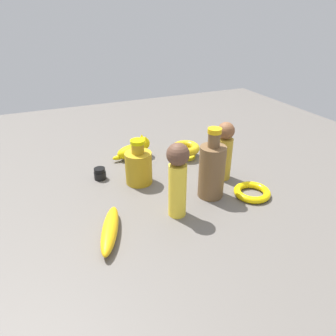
# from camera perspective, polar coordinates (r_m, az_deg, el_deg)

# --- Properties ---
(ground) EXTENTS (2.00, 2.00, 0.00)m
(ground) POSITION_cam_1_polar(r_m,az_deg,el_deg) (0.99, 0.00, -3.03)
(ground) COLOR #5B5651
(nail_polish_jar) EXTENTS (0.04, 0.04, 0.04)m
(nail_polish_jar) POSITION_cam_1_polar(r_m,az_deg,el_deg) (1.03, -12.47, -1.02)
(nail_polish_jar) COLOR black
(nail_polish_jar) RESTS_ON ground
(bowl) EXTENTS (0.11, 0.11, 0.05)m
(bowl) POSITION_cam_1_polar(r_m,az_deg,el_deg) (1.15, 3.27, 3.49)
(bowl) COLOR gold
(bowl) RESTS_ON ground
(bottle_tall) EXTENTS (0.08, 0.08, 0.21)m
(bottle_tall) POSITION_cam_1_polar(r_m,az_deg,el_deg) (0.90, 8.10, -0.30)
(bottle_tall) COLOR brown
(bottle_tall) RESTS_ON ground
(cat_figurine) EXTENTS (0.15, 0.07, 0.08)m
(cat_figurine) POSITION_cam_1_polar(r_m,az_deg,el_deg) (1.15, -6.06, 3.46)
(cat_figurine) COLOR #D9BD09
(cat_figurine) RESTS_ON ground
(bangle) EXTENTS (0.11, 0.11, 0.02)m
(bangle) POSITION_cam_1_polar(r_m,az_deg,el_deg) (0.96, 15.27, -4.33)
(bangle) COLOR yellow
(bangle) RESTS_ON ground
(person_figure_adult) EXTENTS (0.06, 0.06, 0.21)m
(person_figure_adult) POSITION_cam_1_polar(r_m,az_deg,el_deg) (0.79, 1.78, -1.79)
(person_figure_adult) COLOR yellow
(person_figure_adult) RESTS_ON ground
(bottle_short) EXTENTS (0.08, 0.08, 0.15)m
(bottle_short) POSITION_cam_1_polar(r_m,az_deg,el_deg) (0.97, -5.46, 0.37)
(bottle_short) COLOR #B38C1A
(bottle_short) RESTS_ON ground
(banana) EXTENTS (0.10, 0.19, 0.04)m
(banana) POSITION_cam_1_polar(r_m,az_deg,el_deg) (0.78, -10.67, -11.12)
(banana) COLOR gold
(banana) RESTS_ON ground
(person_figure_child) EXTENTS (0.06, 0.06, 0.19)m
(person_figure_child) POSITION_cam_1_polar(r_m,az_deg,el_deg) (1.00, 10.34, 3.16)
(person_figure_child) COLOR gold
(person_figure_child) RESTS_ON ground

